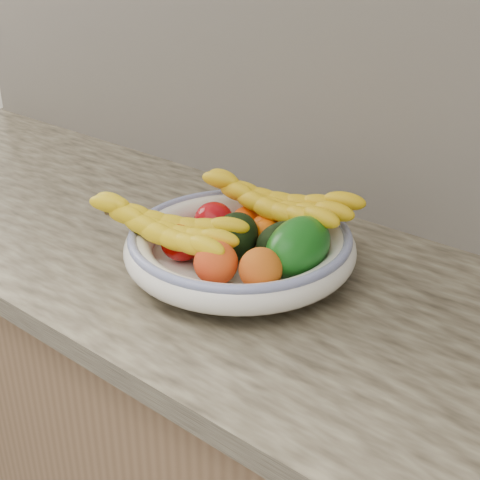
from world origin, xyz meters
The scene contains 15 objects.
kitchen_counter centered at (0.00, 1.69, 0.46)m, with size 2.44×0.66×1.40m.
fruit_bowl centered at (0.00, 1.66, 0.95)m, with size 0.39×0.39×0.08m.
clementine_back_left centered at (-0.05, 1.74, 0.95)m, with size 0.05×0.05×0.05m, color #FF4F05.
clementine_back_right centered at (0.03, 1.75, 0.95)m, with size 0.05×0.05×0.05m, color orange.
clementine_back_mid centered at (0.00, 1.74, 0.95)m, with size 0.06×0.06×0.05m, color #EB5804.
clementine_extra centered at (0.01, 1.72, 0.95)m, with size 0.06×0.06×0.05m, color #F26005.
tomato_left centered at (-0.08, 1.69, 0.96)m, with size 0.07×0.07×0.06m, color #AF070D.
tomato_near_left centered at (-0.07, 1.59, 0.96)m, with size 0.07×0.07×0.07m, color #A30402.
avocado_center centered at (-0.01, 1.66, 0.96)m, with size 0.08×0.11×0.08m, color black.
avocado_right centered at (0.07, 1.69, 0.96)m, with size 0.07×0.10×0.07m, color black.
green_mango centered at (0.11, 1.67, 0.98)m, with size 0.09×0.14×0.10m, color #105611.
peach_front centered at (0.03, 1.57, 0.97)m, with size 0.07×0.07×0.07m, color orange.
peach_right centered at (0.10, 1.59, 0.97)m, with size 0.07×0.07×0.07m, color orange.
banana_bunch_back centered at (0.00, 1.75, 0.99)m, with size 0.32×0.12×0.09m, color yellow, non-canonical shape.
banana_bunch_front centered at (-0.09, 1.57, 0.98)m, with size 0.29×0.11×0.08m, color yellow, non-canonical shape.
Camera 1 is at (0.63, 0.89, 1.46)m, focal length 50.00 mm.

